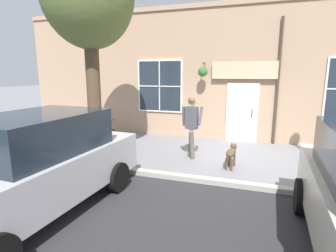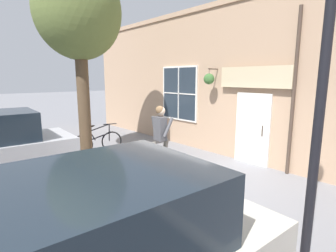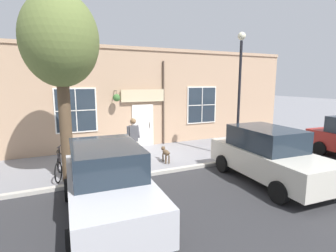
# 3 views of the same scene
# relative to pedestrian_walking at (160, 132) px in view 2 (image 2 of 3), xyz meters

# --- Properties ---
(ground_plane) EXTENTS (90.00, 90.00, 0.00)m
(ground_plane) POSITION_rel_pedestrian_walking_xyz_m (-0.31, 1.18, -1.10)
(ground_plane) COLOR gray
(storefront_facade) EXTENTS (0.95, 18.00, 4.88)m
(storefront_facade) POSITION_rel_pedestrian_walking_xyz_m (-2.65, 1.19, 1.34)
(storefront_facade) COLOR tan
(storefront_facade) RESTS_ON ground_plane
(pedestrian_walking) EXTENTS (0.70, 0.57, 1.81)m
(pedestrian_walking) POSITION_rel_pedestrian_walking_xyz_m (0.00, 0.00, 0.00)
(pedestrian_walking) COLOR #6B665B
(pedestrian_walking) RESTS_ON ground_plane
(dog_on_leash) EXTENTS (1.02, 0.29, 0.60)m
(dog_on_leash) POSITION_rel_pedestrian_walking_xyz_m (0.49, 1.18, -0.71)
(dog_on_leash) COLOR brown
(dog_on_leash) RESTS_ON ground_plane
(street_tree_by_curb) EXTENTS (2.57, 2.31, 5.88)m
(street_tree_by_curb) POSITION_rel_pedestrian_walking_xyz_m (1.02, -2.55, 3.24)
(street_tree_by_curb) COLOR brown
(street_tree_by_curb) RESTS_ON ground_plane
(leaning_bicycle) EXTENTS (1.71, 0.39, 1.01)m
(leaning_bicycle) POSITION_rel_pedestrian_walking_xyz_m (0.49, -2.80, -0.73)
(leaning_bicycle) COLOR black
(leaning_bicycle) RESTS_ON ground_plane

